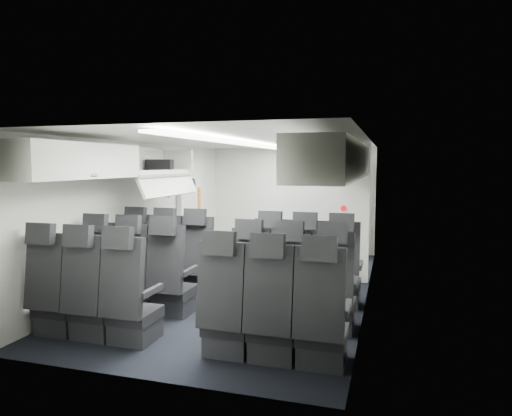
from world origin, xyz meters
The scene contains 14 objects.
cabin_shell centered at (0.00, 0.00, 1.12)m, with size 3.41×6.01×2.16m.
seat_row_front centered at (0.00, -0.53, 0.40)m, with size 3.33×0.56×1.24m.
seat_row_mid centered at (0.00, -1.43, 0.40)m, with size 3.33×0.56×1.24m.
seat_row_rear centered at (0.00, -2.33, 0.40)m, with size 3.33×0.56×1.24m.
overhead_bin_left_rear centered at (-1.40, -2.00, 1.86)m, with size 0.53×1.80×0.40m.
overhead_bin_left_front_open centered at (-1.44, -0.25, 1.74)m, with size 0.64×1.70×0.72m.
overhead_bin_right_rear centered at (1.40, -2.00, 1.86)m, with size 0.53×1.80×0.40m.
overhead_bin_right_front centered at (1.40, -0.25, 1.86)m, with size 0.53×1.70×0.40m.
bulkhead_partition centered at (0.98, 0.80, 1.08)m, with size 1.40×0.15×2.13m.
galley_unit centered at (0.95, 2.72, 0.95)m, with size 0.85×0.52×1.90m.
boarding_door centered at (-1.64, 1.55, 0.95)m, with size 0.12×1.27×1.86m.
flight_attendant centered at (0.32, 1.31, 0.82)m, with size 0.60×0.39×1.65m, color black.
carry_on_bag centered at (-1.42, 0.01, 1.78)m, with size 0.37×0.26×0.22m, color black.
papers centered at (0.51, 1.26, 1.02)m, with size 0.20×0.02×0.14m, color white.
Camera 1 is at (1.98, -6.29, 1.83)m, focal length 32.00 mm.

